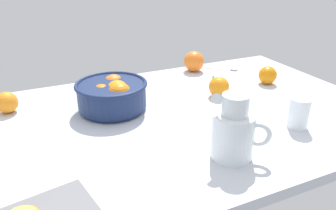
{
  "coord_description": "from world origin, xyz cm",
  "views": [
    {
      "loc": [
        -37.79,
        -83.96,
        46.61
      ],
      "look_at": [
        1.14,
        0.17,
        4.02
      ],
      "focal_mm": 35.82,
      "sensor_mm": 36.0,
      "label": 1
    }
  ],
  "objects_px": {
    "fruit_bowl": "(112,94)",
    "loose_orange_2": "(7,102)",
    "second_glass": "(298,115)",
    "loose_orange_1": "(268,75)",
    "spoon": "(225,69)",
    "loose_orange_0": "(219,87)",
    "juice_pitcher": "(233,135)",
    "loose_orange_3": "(194,61)"
  },
  "relations": [
    {
      "from": "fruit_bowl",
      "to": "loose_orange_2",
      "type": "relative_size",
      "value": 3.36
    },
    {
      "from": "second_glass",
      "to": "loose_orange_1",
      "type": "bearing_deg",
      "value": 64.03
    },
    {
      "from": "loose_orange_2",
      "to": "fruit_bowl",
      "type": "bearing_deg",
      "value": -21.28
    },
    {
      "from": "loose_orange_2",
      "to": "spoon",
      "type": "distance_m",
      "value": 0.87
    },
    {
      "from": "second_glass",
      "to": "loose_orange_0",
      "type": "height_order",
      "value": "second_glass"
    },
    {
      "from": "second_glass",
      "to": "spoon",
      "type": "xyz_separation_m",
      "value": [
        0.1,
        0.52,
        -0.03
      ]
    },
    {
      "from": "juice_pitcher",
      "to": "loose_orange_0",
      "type": "relative_size",
      "value": 2.4
    },
    {
      "from": "juice_pitcher",
      "to": "loose_orange_2",
      "type": "bearing_deg",
      "value": 134.48
    },
    {
      "from": "second_glass",
      "to": "spoon",
      "type": "distance_m",
      "value": 0.53
    },
    {
      "from": "second_glass",
      "to": "loose_orange_3",
      "type": "xyz_separation_m",
      "value": [
        -0.03,
        0.57,
        0.0
      ]
    },
    {
      "from": "loose_orange_1",
      "to": "loose_orange_0",
      "type": "bearing_deg",
      "value": -173.35
    },
    {
      "from": "loose_orange_1",
      "to": "juice_pitcher",
      "type": "bearing_deg",
      "value": -138.81
    },
    {
      "from": "second_glass",
      "to": "loose_orange_0",
      "type": "relative_size",
      "value": 1.25
    },
    {
      "from": "spoon",
      "to": "fruit_bowl",
      "type": "bearing_deg",
      "value": -161.61
    },
    {
      "from": "juice_pitcher",
      "to": "spoon",
      "type": "relative_size",
      "value": 1.28
    },
    {
      "from": "juice_pitcher",
      "to": "loose_orange_0",
      "type": "height_order",
      "value": "juice_pitcher"
    },
    {
      "from": "juice_pitcher",
      "to": "loose_orange_1",
      "type": "height_order",
      "value": "juice_pitcher"
    },
    {
      "from": "second_glass",
      "to": "loose_orange_1",
      "type": "distance_m",
      "value": 0.35
    },
    {
      "from": "loose_orange_1",
      "to": "loose_orange_2",
      "type": "height_order",
      "value": "loose_orange_1"
    },
    {
      "from": "spoon",
      "to": "loose_orange_2",
      "type": "bearing_deg",
      "value": -175.75
    },
    {
      "from": "fruit_bowl",
      "to": "loose_orange_1",
      "type": "distance_m",
      "value": 0.61
    },
    {
      "from": "loose_orange_2",
      "to": "juice_pitcher",
      "type": "bearing_deg",
      "value": -45.52
    },
    {
      "from": "loose_orange_0",
      "to": "spoon",
      "type": "xyz_separation_m",
      "value": [
        0.19,
        0.24,
        -0.03
      ]
    },
    {
      "from": "loose_orange_3",
      "to": "spoon",
      "type": "relative_size",
      "value": 0.64
    },
    {
      "from": "fruit_bowl",
      "to": "second_glass",
      "type": "bearing_deg",
      "value": -36.84
    },
    {
      "from": "loose_orange_2",
      "to": "spoon",
      "type": "xyz_separation_m",
      "value": [
        0.86,
        0.06,
        -0.03
      ]
    },
    {
      "from": "fruit_bowl",
      "to": "juice_pitcher",
      "type": "bearing_deg",
      "value": -63.86
    },
    {
      "from": "loose_orange_0",
      "to": "loose_orange_1",
      "type": "bearing_deg",
      "value": 6.65
    },
    {
      "from": "juice_pitcher",
      "to": "spoon",
      "type": "xyz_separation_m",
      "value": [
        0.36,
        0.57,
        -0.06
      ]
    },
    {
      "from": "loose_orange_0",
      "to": "spoon",
      "type": "relative_size",
      "value": 0.53
    },
    {
      "from": "loose_orange_0",
      "to": "loose_orange_1",
      "type": "relative_size",
      "value": 1.04
    },
    {
      "from": "loose_orange_2",
      "to": "loose_orange_1",
      "type": "bearing_deg",
      "value": -8.91
    },
    {
      "from": "juice_pitcher",
      "to": "second_glass",
      "type": "distance_m",
      "value": 0.27
    },
    {
      "from": "second_glass",
      "to": "loose_orange_1",
      "type": "xyz_separation_m",
      "value": [
        0.15,
        0.32,
        -0.0
      ]
    },
    {
      "from": "juice_pitcher",
      "to": "loose_orange_0",
      "type": "distance_m",
      "value": 0.38
    },
    {
      "from": "fruit_bowl",
      "to": "loose_orange_0",
      "type": "distance_m",
      "value": 0.37
    },
    {
      "from": "loose_orange_3",
      "to": "spoon",
      "type": "bearing_deg",
      "value": -18.2
    },
    {
      "from": "second_glass",
      "to": "loose_orange_3",
      "type": "relative_size",
      "value": 1.05
    },
    {
      "from": "juice_pitcher",
      "to": "spoon",
      "type": "height_order",
      "value": "juice_pitcher"
    },
    {
      "from": "juice_pitcher",
      "to": "loose_orange_1",
      "type": "relative_size",
      "value": 2.5
    },
    {
      "from": "fruit_bowl",
      "to": "loose_orange_0",
      "type": "bearing_deg",
      "value": -7.89
    },
    {
      "from": "juice_pitcher",
      "to": "loose_orange_3",
      "type": "xyz_separation_m",
      "value": [
        0.23,
        0.61,
        -0.02
      ]
    }
  ]
}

